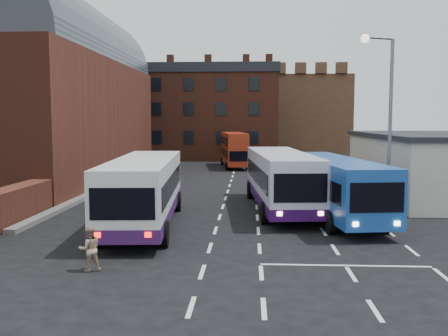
{
  "coord_description": "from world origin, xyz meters",
  "views": [
    {
      "loc": [
        1.61,
        -20.44,
        5.14
      ],
      "look_at": [
        0.0,
        10.0,
        2.2
      ],
      "focal_mm": 40.0,
      "sensor_mm": 36.0,
      "label": 1
    }
  ],
  "objects_px": {
    "bus_blue": "(334,183)",
    "bus_white_inbound": "(280,176)",
    "street_lamp": "(385,111)",
    "pedestrian_beige": "(90,249)",
    "bus_white_outbound": "(144,186)",
    "bus_red_double": "(234,149)"
  },
  "relations": [
    {
      "from": "bus_blue",
      "to": "bus_white_inbound",
      "type": "bearing_deg",
      "value": -48.05
    },
    {
      "from": "street_lamp",
      "to": "pedestrian_beige",
      "type": "xyz_separation_m",
      "value": [
        -12.13,
        -8.98,
        -4.81
      ]
    },
    {
      "from": "bus_white_outbound",
      "to": "pedestrian_beige",
      "type": "distance_m",
      "value": 7.56
    },
    {
      "from": "bus_white_inbound",
      "to": "bus_blue",
      "type": "relative_size",
      "value": 1.05
    },
    {
      "from": "bus_white_outbound",
      "to": "bus_red_double",
      "type": "xyz_separation_m",
      "value": [
        3.38,
        30.34,
        0.06
      ]
    },
    {
      "from": "bus_blue",
      "to": "bus_red_double",
      "type": "relative_size",
      "value": 1.22
    },
    {
      "from": "bus_blue",
      "to": "pedestrian_beige",
      "type": "distance_m",
      "value": 13.94
    },
    {
      "from": "bus_blue",
      "to": "street_lamp",
      "type": "distance_m",
      "value": 4.48
    },
    {
      "from": "bus_blue",
      "to": "street_lamp",
      "type": "height_order",
      "value": "street_lamp"
    },
    {
      "from": "bus_red_double",
      "to": "street_lamp",
      "type": "relative_size",
      "value": 1.03
    },
    {
      "from": "pedestrian_beige",
      "to": "bus_blue",
      "type": "bearing_deg",
      "value": -160.92
    },
    {
      "from": "street_lamp",
      "to": "bus_blue",
      "type": "bearing_deg",
      "value": 159.79
    },
    {
      "from": "bus_red_double",
      "to": "pedestrian_beige",
      "type": "bearing_deg",
      "value": 76.79
    },
    {
      "from": "street_lamp",
      "to": "bus_white_inbound",
      "type": "bearing_deg",
      "value": 148.27
    },
    {
      "from": "bus_blue",
      "to": "bus_red_double",
      "type": "distance_m",
      "value": 28.65
    },
    {
      "from": "bus_white_inbound",
      "to": "street_lamp",
      "type": "bearing_deg",
      "value": 143.2
    },
    {
      "from": "bus_white_outbound",
      "to": "pedestrian_beige",
      "type": "relative_size",
      "value": 7.86
    },
    {
      "from": "bus_white_outbound",
      "to": "street_lamp",
      "type": "relative_size",
      "value": 1.32
    },
    {
      "from": "bus_white_inbound",
      "to": "street_lamp",
      "type": "xyz_separation_m",
      "value": [
        4.96,
        -3.07,
        3.64
      ]
    },
    {
      "from": "bus_white_inbound",
      "to": "pedestrian_beige",
      "type": "height_order",
      "value": "bus_white_inbound"
    },
    {
      "from": "bus_red_double",
      "to": "street_lamp",
      "type": "height_order",
      "value": "street_lamp"
    },
    {
      "from": "bus_blue",
      "to": "street_lamp",
      "type": "xyz_separation_m",
      "value": [
        2.3,
        -0.85,
        3.75
      ]
    }
  ]
}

